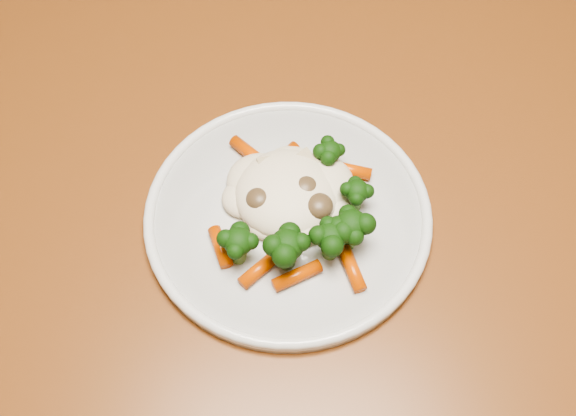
{
  "coord_description": "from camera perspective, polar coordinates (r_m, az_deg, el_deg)",
  "views": [
    {
      "loc": [
        -0.21,
        -0.65,
        1.32
      ],
      "look_at": [
        -0.19,
        -0.3,
        0.77
      ],
      "focal_mm": 45.0,
      "sensor_mm": 36.0,
      "label": 1
    }
  ],
  "objects": [
    {
      "name": "dining_table",
      "position": [
        0.78,
        2.31,
        -1.97
      ],
      "size": [
        1.35,
        1.12,
        0.75
      ],
      "rotation": [
        0.0,
        0.0,
        -0.34
      ],
      "color": "brown",
      "rests_on": "ground"
    },
    {
      "name": "plate",
      "position": [
        0.66,
        0.0,
        -0.67
      ],
      "size": [
        0.26,
        0.26,
        0.01
      ],
      "primitive_type": "cylinder",
      "color": "white",
      "rests_on": "dining_table"
    },
    {
      "name": "meal",
      "position": [
        0.64,
        0.78,
        0.22
      ],
      "size": [
        0.15,
        0.17,
        0.04
      ],
      "color": "#FCEAC9",
      "rests_on": "plate"
    }
  ]
}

